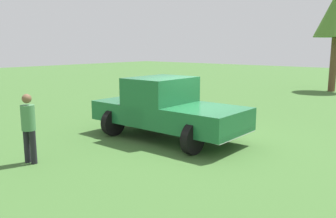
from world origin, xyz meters
TOP-DOWN VIEW (x-y plane):
  - ground_plane at (0.00, 0.00)m, footprint 80.00×80.00m
  - pickup_truck at (0.27, -0.96)m, footprint 2.53×4.79m
  - person_bystander at (4.16, -1.86)m, footprint 0.40×0.40m

SIDE VIEW (x-z plane):
  - ground_plane at x=0.00m, z-range 0.00..0.00m
  - person_bystander at x=4.16m, z-range 0.11..1.78m
  - pickup_truck at x=0.27m, z-range 0.04..1.88m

